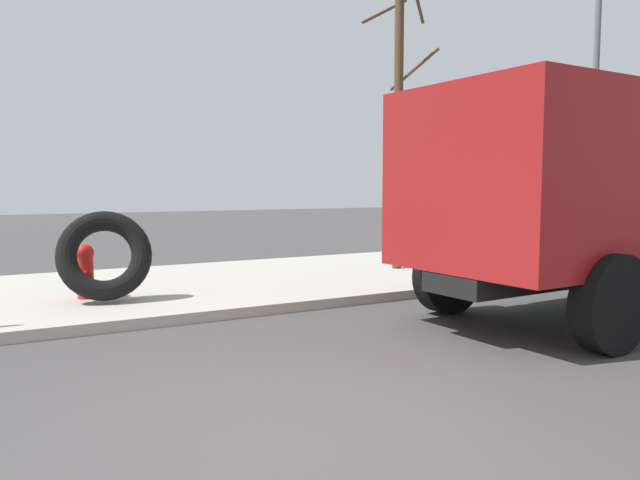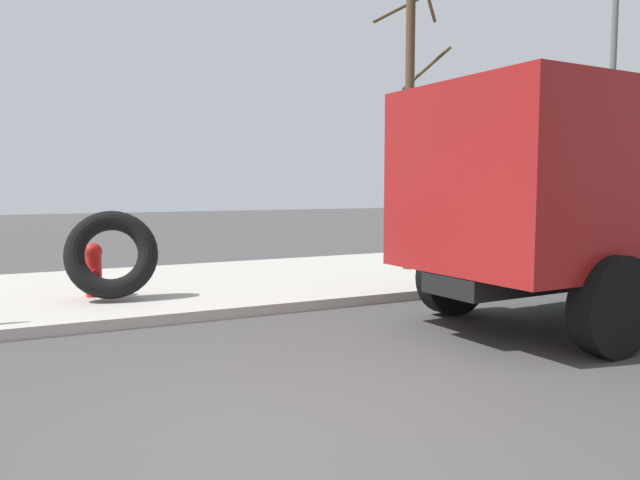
{
  "view_description": "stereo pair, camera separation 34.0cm",
  "coord_description": "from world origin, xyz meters",
  "px_view_note": "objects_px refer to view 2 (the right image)",
  "views": [
    {
      "loc": [
        -1.86,
        -3.7,
        1.81
      ],
      "look_at": [
        1.8,
        2.9,
        1.15
      ],
      "focal_mm": 33.94,
      "sensor_mm": 36.0,
      "label": 1
    },
    {
      "loc": [
        -1.56,
        -3.85,
        1.81
      ],
      "look_at": [
        1.8,
        2.9,
        1.15
      ],
      "focal_mm": 33.94,
      "sensor_mm": 36.0,
      "label": 2
    }
  ],
  "objects_px": {
    "fire_hydrant": "(94,268)",
    "street_light_pole": "(611,121)",
    "dump_truck_green": "(631,201)",
    "bare_tree": "(410,123)",
    "loose_tire": "(112,254)"
  },
  "relations": [
    {
      "from": "dump_truck_green",
      "to": "bare_tree",
      "type": "relative_size",
      "value": 1.27
    },
    {
      "from": "fire_hydrant",
      "to": "bare_tree",
      "type": "bearing_deg",
      "value": 4.52
    },
    {
      "from": "fire_hydrant",
      "to": "street_light_pole",
      "type": "distance_m",
      "value": 10.1
    },
    {
      "from": "loose_tire",
      "to": "bare_tree",
      "type": "relative_size",
      "value": 0.24
    },
    {
      "from": "fire_hydrant",
      "to": "bare_tree",
      "type": "distance_m",
      "value": 6.57
    },
    {
      "from": "bare_tree",
      "to": "street_light_pole",
      "type": "distance_m",
      "value": 4.03
    },
    {
      "from": "dump_truck_green",
      "to": "bare_tree",
      "type": "distance_m",
      "value": 4.77
    },
    {
      "from": "dump_truck_green",
      "to": "street_light_pole",
      "type": "distance_m",
      "value": 4.36
    },
    {
      "from": "fire_hydrant",
      "to": "street_light_pole",
      "type": "xyz_separation_m",
      "value": [
        9.69,
        -1.27,
        2.54
      ]
    },
    {
      "from": "street_light_pole",
      "to": "dump_truck_green",
      "type": "bearing_deg",
      "value": -137.71
    },
    {
      "from": "dump_truck_green",
      "to": "bare_tree",
      "type": "xyz_separation_m",
      "value": [
        -0.61,
        4.5,
        1.46
      ]
    },
    {
      "from": "loose_tire",
      "to": "dump_truck_green",
      "type": "xyz_separation_m",
      "value": [
        6.46,
        -3.62,
        0.79
      ]
    },
    {
      "from": "fire_hydrant",
      "to": "loose_tire",
      "type": "distance_m",
      "value": 0.52
    },
    {
      "from": "dump_truck_green",
      "to": "street_light_pole",
      "type": "xyz_separation_m",
      "value": [
        3.02,
        2.75,
        1.51
      ]
    },
    {
      "from": "bare_tree",
      "to": "street_light_pole",
      "type": "xyz_separation_m",
      "value": [
        3.63,
        -1.75,
        0.05
      ]
    }
  ]
}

